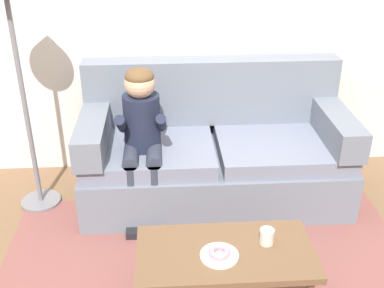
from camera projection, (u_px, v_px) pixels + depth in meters
name	position (u px, v px, depth m)	size (l,w,h in m)	color
ground	(208.00, 265.00, 3.11)	(10.00, 10.00, 0.00)	brown
wall_back	(194.00, 1.00, 3.72)	(8.00, 0.10, 2.80)	silver
couch	(214.00, 153.00, 3.72)	(1.98, 0.90, 1.02)	slate
coffee_table	(225.00, 257.00, 2.65)	(0.98, 0.51, 0.40)	brown
person_child	(142.00, 130.00, 3.35)	(0.34, 0.58, 1.10)	#1E2338
plate	(219.00, 256.00, 2.59)	(0.21, 0.21, 0.01)	white
donut	(219.00, 252.00, 2.57)	(0.12, 0.12, 0.04)	pink
mug	(267.00, 236.00, 2.67)	(0.08, 0.08, 0.09)	silver
floor_lamp	(7.00, 0.00, 3.04)	(0.34, 0.34, 1.86)	slate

